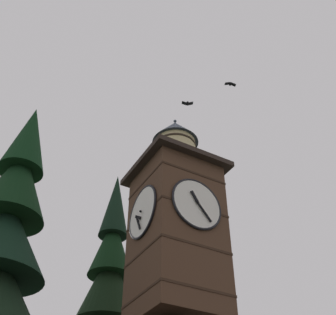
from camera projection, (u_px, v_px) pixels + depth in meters
name	position (u px, v px, depth m)	size (l,w,h in m)	color
clock_tower	(176.00, 220.00, 18.93)	(3.83, 3.83, 10.28)	#4C3323
flying_bird_high	(230.00, 84.00, 26.31)	(0.70, 0.39, 0.15)	black
flying_bird_low	(187.00, 103.00, 23.60)	(0.63, 0.44, 0.15)	black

